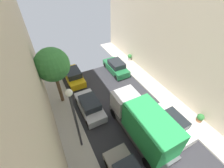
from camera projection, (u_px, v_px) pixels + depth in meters
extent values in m
cylinder|color=black|center=(107.00, 164.00, 10.72)|extent=(0.22, 0.64, 0.64)
cylinder|color=black|center=(126.00, 154.00, 11.27)|extent=(0.22, 0.64, 0.64)
cube|color=silver|center=(90.00, 107.00, 14.49)|extent=(1.76, 4.20, 0.76)
cube|color=#1E2328|center=(90.00, 103.00, 13.94)|extent=(1.56, 2.10, 0.64)
cylinder|color=black|center=(77.00, 101.00, 15.41)|extent=(0.22, 0.64, 0.64)
cylinder|color=black|center=(92.00, 96.00, 15.97)|extent=(0.22, 0.64, 0.64)
cylinder|color=black|center=(88.00, 124.00, 13.31)|extent=(0.22, 0.64, 0.64)
cylinder|color=black|center=(104.00, 117.00, 13.86)|extent=(0.22, 0.64, 0.64)
cube|color=gold|center=(74.00, 77.00, 18.11)|extent=(1.76, 4.20, 0.76)
cube|color=#1E2328|center=(73.00, 73.00, 17.56)|extent=(1.56, 2.10, 0.64)
cylinder|color=black|center=(64.00, 73.00, 19.03)|extent=(0.22, 0.64, 0.64)
cylinder|color=black|center=(76.00, 70.00, 19.59)|extent=(0.22, 0.64, 0.64)
cylinder|color=black|center=(71.00, 88.00, 16.93)|extent=(0.22, 0.64, 0.64)
cylinder|color=black|center=(84.00, 84.00, 17.48)|extent=(0.22, 0.64, 0.64)
cube|color=white|center=(170.00, 124.00, 12.98)|extent=(1.76, 4.20, 0.76)
cube|color=#1E2328|center=(174.00, 121.00, 12.43)|extent=(1.56, 2.10, 0.64)
cylinder|color=black|center=(151.00, 116.00, 13.90)|extent=(0.22, 0.64, 0.64)
cylinder|color=black|center=(164.00, 110.00, 14.46)|extent=(0.22, 0.64, 0.64)
cylinder|color=black|center=(177.00, 145.00, 11.80)|extent=(0.22, 0.64, 0.64)
cylinder|color=black|center=(191.00, 136.00, 12.35)|extent=(0.22, 0.64, 0.64)
cube|color=#1E6638|center=(116.00, 68.00, 19.58)|extent=(1.76, 4.20, 0.76)
cube|color=#1E2328|center=(117.00, 64.00, 19.03)|extent=(1.56, 2.10, 0.64)
cylinder|color=black|center=(105.00, 65.00, 20.51)|extent=(0.22, 0.64, 0.64)
cylinder|color=black|center=(115.00, 62.00, 21.06)|extent=(0.22, 0.64, 0.64)
cylinder|color=black|center=(116.00, 77.00, 18.40)|extent=(0.22, 0.64, 0.64)
cylinder|color=black|center=(127.00, 74.00, 18.95)|extent=(0.22, 0.64, 0.64)
cube|color=#4C4C51|center=(140.00, 129.00, 12.39)|extent=(2.20, 6.60, 0.50)
cube|color=#B7B7BC|center=(125.00, 101.00, 13.31)|extent=(2.10, 1.80, 1.70)
cube|color=green|center=(150.00, 128.00, 10.78)|extent=(2.24, 4.20, 2.40)
cylinder|color=black|center=(114.00, 113.00, 13.97)|extent=(0.30, 0.96, 0.96)
cylinder|color=black|center=(132.00, 106.00, 14.67)|extent=(0.30, 0.96, 0.96)
cylinder|color=black|center=(148.00, 164.00, 10.57)|extent=(0.30, 0.96, 0.96)
cylinder|color=black|center=(169.00, 151.00, 11.27)|extent=(0.30, 0.96, 0.96)
cylinder|color=brown|center=(59.00, 88.00, 14.70)|extent=(0.32, 0.32, 3.21)
sphere|color=#38843D|center=(52.00, 65.00, 12.95)|extent=(2.98, 2.98, 2.98)
cylinder|color=#B2A899|center=(130.00, 59.00, 21.72)|extent=(0.43, 0.43, 0.40)
sphere|color=#2D7233|center=(130.00, 56.00, 21.44)|extent=(0.59, 0.59, 0.59)
cylinder|color=brown|center=(199.00, 120.00, 13.65)|extent=(0.48, 0.48, 0.28)
sphere|color=#2D7233|center=(201.00, 117.00, 13.41)|extent=(0.61, 0.61, 0.61)
cylinder|color=slate|center=(45.00, 72.00, 19.25)|extent=(0.44, 0.44, 0.40)
sphere|color=#2D7233|center=(44.00, 69.00, 18.99)|extent=(0.50, 0.50, 0.50)
cylinder|color=#333338|center=(77.00, 124.00, 10.26)|extent=(0.16, 0.16, 5.40)
sphere|color=white|center=(69.00, 93.00, 8.39)|extent=(0.44, 0.44, 0.44)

